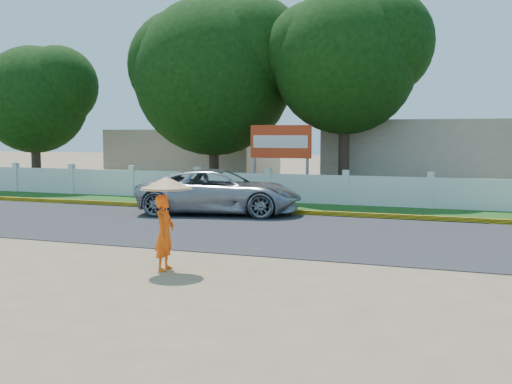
% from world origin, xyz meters
% --- Properties ---
extents(ground, '(120.00, 120.00, 0.00)m').
position_xyz_m(ground, '(0.00, 0.00, 0.00)').
color(ground, '#9E8460').
rests_on(ground, ground).
extents(road, '(60.00, 7.00, 0.02)m').
position_xyz_m(road, '(0.00, 4.50, 0.01)').
color(road, '#38383A').
rests_on(road, ground).
extents(grass_verge, '(60.00, 3.50, 0.03)m').
position_xyz_m(grass_verge, '(0.00, 9.75, 0.01)').
color(grass_verge, '#2D601E').
rests_on(grass_verge, ground).
extents(curb, '(40.00, 0.18, 0.16)m').
position_xyz_m(curb, '(0.00, 8.05, 0.08)').
color(curb, yellow).
rests_on(curb, ground).
extents(fence, '(40.00, 0.10, 1.10)m').
position_xyz_m(fence, '(0.00, 11.20, 0.55)').
color(fence, silver).
rests_on(fence, ground).
extents(building_near, '(10.00, 6.00, 3.20)m').
position_xyz_m(building_near, '(3.00, 18.00, 1.60)').
color(building_near, '#B7AD99').
rests_on(building_near, ground).
extents(building_far, '(8.00, 5.00, 2.80)m').
position_xyz_m(building_far, '(-10.00, 19.00, 1.40)').
color(building_far, '#B7AD99').
rests_on(building_far, ground).
extents(vehicle, '(5.67, 3.47, 1.47)m').
position_xyz_m(vehicle, '(-3.28, 7.32, 0.73)').
color(vehicle, '#9A9CA2').
rests_on(vehicle, ground).
extents(monk_with_parasol, '(1.00, 1.00, 1.83)m').
position_xyz_m(monk_with_parasol, '(-0.77, -0.88, 1.19)').
color(monk_with_parasol, '#FF580D').
rests_on(monk_with_parasol, ground).
extents(billboard, '(2.50, 0.13, 2.95)m').
position_xyz_m(billboard, '(-2.88, 12.30, 2.14)').
color(billboard, gray).
rests_on(billboard, ground).
extents(tree_row, '(34.38, 7.27, 8.70)m').
position_xyz_m(tree_row, '(-0.49, 13.99, 5.13)').
color(tree_row, '#473828').
rests_on(tree_row, ground).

